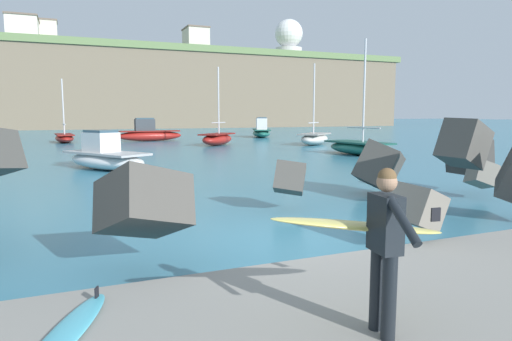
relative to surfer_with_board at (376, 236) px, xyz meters
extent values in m
plane|color=teal|center=(1.19, 4.21, -1.28)|extent=(400.00, 400.00, 0.00)
cube|color=gray|center=(1.19, 0.21, -1.16)|extent=(48.00, 4.40, 0.24)
cube|color=#4C4944|center=(2.38, 6.65, -0.39)|extent=(1.17, 1.15, 1.03)
cube|color=slate|center=(8.55, 5.98, -0.52)|extent=(1.02, 0.95, 1.00)
cube|color=#4C4944|center=(6.56, 4.91, 0.51)|extent=(1.45, 1.15, 1.37)
cube|color=slate|center=(3.04, 2.74, -0.45)|extent=(1.03, 0.98, 0.94)
cube|color=#4C4944|center=(6.13, 7.78, -0.37)|extent=(1.92, 1.64, 1.81)
cube|color=#4C4944|center=(-1.87, 3.45, -0.14)|extent=(1.60, 1.71, 1.48)
cube|color=#3D3A38|center=(9.04, 6.90, -0.08)|extent=(1.38, 1.18, 1.15)
cylinder|color=black|center=(0.00, -0.23, -0.59)|extent=(0.15, 0.15, 0.90)
cylinder|color=black|center=(0.04, 0.01, -0.59)|extent=(0.15, 0.15, 0.90)
cube|color=black|center=(0.02, -0.11, 0.16)|extent=(0.27, 0.40, 0.60)
sphere|color=#A87A5B|center=(0.02, -0.11, 0.59)|extent=(0.21, 0.21, 0.21)
sphere|color=brown|center=(0.02, -0.11, 0.64)|extent=(0.19, 0.19, 0.19)
cylinder|color=black|center=(-0.08, -0.48, 0.28)|extent=(0.16, 0.53, 0.41)
cylinder|color=black|center=(0.05, 0.14, 0.12)|extent=(0.09, 0.09, 0.56)
ellipsoid|color=#E0D166|center=(-0.04, 0.22, 0.06)|extent=(2.12, 0.62, 0.37)
cube|color=black|center=(0.90, 0.10, 0.13)|extent=(0.12, 0.03, 0.16)
ellipsoid|color=#4CB2CC|center=(-3.05, 1.14, -1.00)|extent=(1.13, 1.98, 0.07)
cube|color=black|center=(-2.71, 1.92, -0.92)|extent=(0.06, 0.10, 0.14)
ellipsoid|color=#1E6656|center=(17.06, 42.35, -0.84)|extent=(3.64, 5.83, 0.88)
cube|color=#164C41|center=(17.06, 42.35, -0.44)|extent=(3.35, 5.36, 0.10)
cube|color=silver|center=(16.93, 41.96, 0.22)|extent=(1.63, 1.94, 1.24)
cube|color=#334C5B|center=(16.93, 41.96, 0.90)|extent=(1.46, 1.75, 0.12)
ellipsoid|color=maroon|center=(-3.25, 40.56, -0.90)|extent=(1.89, 4.86, 0.76)
cube|color=maroon|center=(-3.25, 40.56, -0.56)|extent=(1.74, 4.47, 0.10)
cylinder|color=silver|center=(-3.22, 40.21, 1.95)|extent=(0.12, 0.12, 4.94)
cylinder|color=silver|center=(-3.22, 40.21, 0.38)|extent=(0.30, 2.85, 0.08)
ellipsoid|color=maroon|center=(4.31, 39.80, -0.78)|extent=(6.14, 1.71, 0.99)
cube|color=maroon|center=(4.31, 39.80, -0.33)|extent=(5.65, 1.57, 0.10)
cube|color=#33383D|center=(3.85, 39.78, 0.27)|extent=(1.86, 0.96, 1.11)
cube|color=#334C5B|center=(3.85, 39.78, 0.88)|extent=(1.67, 0.87, 0.12)
ellipsoid|color=beige|center=(16.13, 28.97, -0.80)|extent=(4.50, 4.33, 0.96)
cube|color=#9C9991|center=(16.13, 28.97, -0.36)|extent=(4.14, 3.99, 0.10)
cylinder|color=silver|center=(15.89, 28.75, 2.54)|extent=(0.12, 0.12, 5.71)
cylinder|color=silver|center=(15.89, 28.75, 0.58)|extent=(1.99, 1.82, 0.08)
ellipsoid|color=#1E6656|center=(14.06, 19.89, -0.87)|extent=(2.60, 5.18, 0.82)
cube|color=#164C41|center=(14.06, 19.89, -0.50)|extent=(2.39, 4.76, 0.10)
cylinder|color=silver|center=(14.09, 19.52, 2.71)|extent=(0.12, 0.12, 6.33)
cylinder|color=silver|center=(14.09, 19.52, 0.44)|extent=(0.36, 2.99, 0.08)
ellipsoid|color=maroon|center=(8.47, 31.74, -0.79)|extent=(4.20, 4.31, 0.97)
cube|color=maroon|center=(8.47, 31.74, -0.35)|extent=(3.86, 3.96, 0.10)
cylinder|color=silver|center=(8.69, 31.97, 2.42)|extent=(0.12, 0.12, 5.46)
cylinder|color=silver|center=(8.69, 31.97, 0.59)|extent=(1.82, 1.93, 0.08)
ellipsoid|color=white|center=(-1.34, 18.08, -0.87)|extent=(4.10, 5.19, 0.80)
cube|color=#ACACAC|center=(-1.34, 18.08, -0.51)|extent=(3.77, 4.77, 0.10)
cube|color=silver|center=(-1.53, 18.40, -0.02)|extent=(1.71, 1.84, 0.90)
cube|color=#334C5B|center=(-1.53, 18.40, 0.49)|extent=(1.54, 1.65, 0.12)
sphere|color=yellow|center=(12.41, 40.84, -1.06)|extent=(0.44, 0.44, 0.44)
cube|color=#756651|center=(14.03, 93.69, 5.68)|extent=(100.81, 33.40, 13.91)
cube|color=#667F4C|center=(14.03, 93.69, 13.23)|extent=(102.83, 34.06, 1.20)
cylinder|color=silver|center=(47.41, 95.63, 15.54)|extent=(6.39, 6.39, 3.43)
sphere|color=white|center=(47.41, 95.63, 20.62)|extent=(6.72, 6.72, 6.72)
cube|color=silver|center=(-9.39, 87.66, 15.94)|extent=(5.01, 7.62, 4.22)
cube|color=#66564C|center=(-9.39, 87.66, 18.21)|extent=(5.26, 8.01, 0.30)
cube|color=beige|center=(22.07, 87.49, 16.13)|extent=(4.32, 5.66, 4.59)
cube|color=#66564C|center=(22.07, 87.49, 18.58)|extent=(4.54, 5.95, 0.30)
cube|color=beige|center=(-6.13, 93.50, 16.36)|extent=(4.49, 4.17, 5.05)
cube|color=#66564C|center=(-6.13, 93.50, 19.03)|extent=(4.71, 4.38, 0.30)
camera|label=1|loc=(-2.95, -3.73, 1.28)|focal=31.40mm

